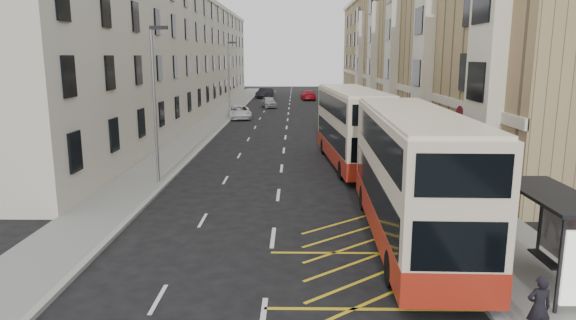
{
  "coord_description": "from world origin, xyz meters",
  "views": [
    {
      "loc": [
        0.83,
        -14.22,
        6.69
      ],
      "look_at": [
        0.52,
        7.22,
        2.31
      ],
      "focal_mm": 32.0,
      "sensor_mm": 36.0,
      "label": 1
    }
  ],
  "objects_px": {
    "double_decker_front": "(411,176)",
    "street_lamp_far": "(229,75)",
    "car_dark": "(265,93)",
    "pedestrian_near": "(539,308)",
    "double_decker_rear": "(352,127)",
    "bus_shelter": "(563,221)",
    "street_lamp_near": "(155,96)",
    "white_van": "(239,112)",
    "pedestrian_mid": "(485,214)",
    "car_red": "(308,95)",
    "car_silver": "(269,102)",
    "pedestrian_far": "(469,240)"
  },
  "relations": [
    {
      "from": "double_decker_front",
      "to": "car_silver",
      "type": "xyz_separation_m",
      "value": [
        -7.66,
        49.28,
        -1.73
      ]
    },
    {
      "from": "car_dark",
      "to": "car_red",
      "type": "bearing_deg",
      "value": -13.03
    },
    {
      "from": "double_decker_front",
      "to": "car_dark",
      "type": "distance_m",
      "value": 65.46
    },
    {
      "from": "street_lamp_near",
      "to": "white_van",
      "type": "xyz_separation_m",
      "value": [
        1.15,
        28.82,
        -3.93
      ]
    },
    {
      "from": "car_silver",
      "to": "car_dark",
      "type": "distance_m",
      "value": 15.59
    },
    {
      "from": "double_decker_rear",
      "to": "car_red",
      "type": "bearing_deg",
      "value": 87.19
    },
    {
      "from": "double_decker_front",
      "to": "car_red",
      "type": "xyz_separation_m",
      "value": [
        -2.22,
        61.21,
        -1.71
      ]
    },
    {
      "from": "street_lamp_near",
      "to": "car_silver",
      "type": "bearing_deg",
      "value": 84.86
    },
    {
      "from": "double_decker_front",
      "to": "car_red",
      "type": "bearing_deg",
      "value": 93.46
    },
    {
      "from": "white_van",
      "to": "car_silver",
      "type": "distance_m",
      "value": 12.48
    },
    {
      "from": "bus_shelter",
      "to": "double_decker_front",
      "type": "distance_m",
      "value": 5.34
    },
    {
      "from": "bus_shelter",
      "to": "street_lamp_far",
      "type": "relative_size",
      "value": 0.53
    },
    {
      "from": "car_dark",
      "to": "bus_shelter",
      "type": "bearing_deg",
      "value": -65.26
    },
    {
      "from": "pedestrian_far",
      "to": "car_red",
      "type": "relative_size",
      "value": 0.31
    },
    {
      "from": "double_decker_front",
      "to": "street_lamp_far",
      "type": "bearing_deg",
      "value": 107.92
    },
    {
      "from": "double_decker_front",
      "to": "pedestrian_mid",
      "type": "relative_size",
      "value": 6.47
    },
    {
      "from": "car_silver",
      "to": "car_red",
      "type": "height_order",
      "value": "car_red"
    },
    {
      "from": "street_lamp_far",
      "to": "street_lamp_near",
      "type": "bearing_deg",
      "value": -90.0
    },
    {
      "from": "car_red",
      "to": "car_dark",
      "type": "bearing_deg",
      "value": -32.12
    },
    {
      "from": "double_decker_rear",
      "to": "pedestrian_far",
      "type": "distance_m",
      "value": 15.9
    },
    {
      "from": "bus_shelter",
      "to": "double_decker_front",
      "type": "height_order",
      "value": "double_decker_front"
    },
    {
      "from": "double_decker_front",
      "to": "bus_shelter",
      "type": "bearing_deg",
      "value": -49.8
    },
    {
      "from": "street_lamp_near",
      "to": "street_lamp_far",
      "type": "xyz_separation_m",
      "value": [
        0.0,
        30.0,
        0.0
      ]
    },
    {
      "from": "street_lamp_far",
      "to": "white_van",
      "type": "height_order",
      "value": "street_lamp_far"
    },
    {
      "from": "street_lamp_far",
      "to": "car_dark",
      "type": "xyz_separation_m",
      "value": [
        2.24,
        26.57,
        -3.84
      ]
    },
    {
      "from": "bus_shelter",
      "to": "double_decker_rear",
      "type": "xyz_separation_m",
      "value": [
        -4.06,
        17.42,
        0.26
      ]
    },
    {
      "from": "bus_shelter",
      "to": "car_silver",
      "type": "bearing_deg",
      "value": 101.63
    },
    {
      "from": "street_lamp_near",
      "to": "car_silver",
      "type": "height_order",
      "value": "street_lamp_near"
    },
    {
      "from": "double_decker_front",
      "to": "pedestrian_mid",
      "type": "xyz_separation_m",
      "value": [
        2.67,
        -0.17,
        -1.36
      ]
    },
    {
      "from": "double_decker_rear",
      "to": "pedestrian_far",
      "type": "height_order",
      "value": "double_decker_rear"
    },
    {
      "from": "double_decker_rear",
      "to": "car_red",
      "type": "distance_m",
      "value": 47.99
    },
    {
      "from": "double_decker_rear",
      "to": "pedestrian_near",
      "type": "distance_m",
      "value": 20.35
    },
    {
      "from": "pedestrian_mid",
      "to": "bus_shelter",
      "type": "bearing_deg",
      "value": -104.0
    },
    {
      "from": "car_dark",
      "to": "car_red",
      "type": "height_order",
      "value": "car_dark"
    },
    {
      "from": "car_silver",
      "to": "car_red",
      "type": "xyz_separation_m",
      "value": [
        5.44,
        11.93,
        0.02
      ]
    },
    {
      "from": "pedestrian_near",
      "to": "car_dark",
      "type": "bearing_deg",
      "value": -82.25
    },
    {
      "from": "car_silver",
      "to": "car_red",
      "type": "relative_size",
      "value": 0.82
    },
    {
      "from": "bus_shelter",
      "to": "white_van",
      "type": "distance_m",
      "value": 43.41
    },
    {
      "from": "white_van",
      "to": "car_dark",
      "type": "distance_m",
      "value": 27.77
    },
    {
      "from": "pedestrian_near",
      "to": "bus_shelter",
      "type": "bearing_deg",
      "value": -124.45
    },
    {
      "from": "bus_shelter",
      "to": "street_lamp_far",
      "type": "height_order",
      "value": "street_lamp_far"
    },
    {
      "from": "double_decker_front",
      "to": "pedestrian_near",
      "type": "distance_m",
      "value": 7.23
    },
    {
      "from": "pedestrian_mid",
      "to": "pedestrian_far",
      "type": "bearing_deg",
      "value": -143.85
    },
    {
      "from": "street_lamp_near",
      "to": "pedestrian_far",
      "type": "xyz_separation_m",
      "value": [
        12.7,
        -10.67,
        -3.7
      ]
    },
    {
      "from": "car_dark",
      "to": "pedestrian_near",
      "type": "bearing_deg",
      "value": -67.08
    },
    {
      "from": "street_lamp_near",
      "to": "double_decker_rear",
      "type": "xyz_separation_m",
      "value": [
        10.64,
        5.03,
        -2.24
      ]
    },
    {
      "from": "car_dark",
      "to": "car_red",
      "type": "distance_m",
      "value": 7.77
    },
    {
      "from": "double_decker_front",
      "to": "car_dark",
      "type": "height_order",
      "value": "double_decker_front"
    },
    {
      "from": "pedestrian_far",
      "to": "double_decker_front",
      "type": "bearing_deg",
      "value": -58.11
    },
    {
      "from": "double_decker_rear",
      "to": "bus_shelter",
      "type": "bearing_deg",
      "value": -81.5
    }
  ]
}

